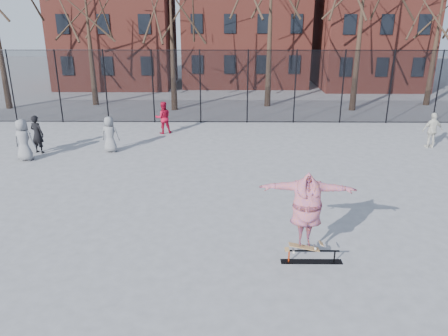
{
  "coord_description": "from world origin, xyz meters",
  "views": [
    {
      "loc": [
        0.13,
        -10.97,
        5.98
      ],
      "look_at": [
        0.01,
        1.5,
        1.45
      ],
      "focal_mm": 35.0,
      "sensor_mm": 36.0,
      "label": 1
    }
  ],
  "objects_px": {
    "bystander_black": "(37,134)",
    "bystander_red": "(163,118)",
    "skate_rail": "(312,257)",
    "bystander_grey": "(24,140)",
    "skateboard": "(304,248)",
    "skater": "(306,212)",
    "bystander_extra": "(110,134)",
    "bystander_white": "(432,130)"
  },
  "relations": [
    {
      "from": "bystander_black",
      "to": "bystander_extra",
      "type": "xyz_separation_m",
      "value": [
        3.15,
        0.15,
        -0.04
      ]
    },
    {
      "from": "skateboard",
      "to": "skater",
      "type": "distance_m",
      "value": 0.99
    },
    {
      "from": "skateboard",
      "to": "bystander_red",
      "type": "bearing_deg",
      "value": 113.2
    },
    {
      "from": "bystander_grey",
      "to": "bystander_red",
      "type": "xyz_separation_m",
      "value": [
        5.2,
        4.34,
        -0.07
      ]
    },
    {
      "from": "skate_rail",
      "to": "bystander_red",
      "type": "height_order",
      "value": "bystander_red"
    },
    {
      "from": "skater",
      "to": "bystander_black",
      "type": "bearing_deg",
      "value": 142.8
    },
    {
      "from": "bystander_grey",
      "to": "skater",
      "type": "bearing_deg",
      "value": 149.84
    },
    {
      "from": "skate_rail",
      "to": "skateboard",
      "type": "relative_size",
      "value": 1.84
    },
    {
      "from": "skateboard",
      "to": "bystander_black",
      "type": "distance_m",
      "value": 13.57
    },
    {
      "from": "bystander_black",
      "to": "bystander_red",
      "type": "bearing_deg",
      "value": -128.5
    },
    {
      "from": "skate_rail",
      "to": "bystander_white",
      "type": "height_order",
      "value": "bystander_white"
    },
    {
      "from": "bystander_white",
      "to": "bystander_extra",
      "type": "xyz_separation_m",
      "value": [
        -14.53,
        -0.78,
        -0.01
      ]
    },
    {
      "from": "skateboard",
      "to": "bystander_extra",
      "type": "height_order",
      "value": "bystander_extra"
    },
    {
      "from": "bystander_grey",
      "to": "bystander_extra",
      "type": "xyz_separation_m",
      "value": [
        3.28,
        1.19,
        -0.08
      ]
    },
    {
      "from": "bystander_grey",
      "to": "bystander_extra",
      "type": "relative_size",
      "value": 1.1
    },
    {
      "from": "skater",
      "to": "bystander_red",
      "type": "height_order",
      "value": "skater"
    },
    {
      "from": "bystander_grey",
      "to": "bystander_white",
      "type": "height_order",
      "value": "bystander_grey"
    },
    {
      "from": "skater",
      "to": "bystander_black",
      "type": "relative_size",
      "value": 1.37
    },
    {
      "from": "bystander_red",
      "to": "bystander_extra",
      "type": "bearing_deg",
      "value": 41.66
    },
    {
      "from": "skateboard",
      "to": "bystander_black",
      "type": "height_order",
      "value": "bystander_black"
    },
    {
      "from": "bystander_red",
      "to": "skateboard",
      "type": "bearing_deg",
      "value": 96.24
    },
    {
      "from": "skater",
      "to": "bystander_extra",
      "type": "distance_m",
      "value": 11.49
    },
    {
      "from": "skate_rail",
      "to": "bystander_grey",
      "type": "xyz_separation_m",
      "value": [
        -10.61,
        7.8,
        0.75
      ]
    },
    {
      "from": "bystander_grey",
      "to": "bystander_extra",
      "type": "height_order",
      "value": "bystander_grey"
    },
    {
      "from": "bystander_extra",
      "to": "bystander_grey",
      "type": "bearing_deg",
      "value": 27.43
    },
    {
      "from": "bystander_black",
      "to": "bystander_white",
      "type": "bearing_deg",
      "value": -158.5
    },
    {
      "from": "skate_rail",
      "to": "bystander_red",
      "type": "distance_m",
      "value": 13.31
    },
    {
      "from": "skateboard",
      "to": "skater",
      "type": "xyz_separation_m",
      "value": [
        0.0,
        0.0,
        0.99
      ]
    },
    {
      "from": "bystander_black",
      "to": "bystander_red",
      "type": "height_order",
      "value": "bystander_black"
    },
    {
      "from": "skateboard",
      "to": "bystander_black",
      "type": "relative_size",
      "value": 0.5
    },
    {
      "from": "bystander_grey",
      "to": "bystander_red",
      "type": "distance_m",
      "value": 6.78
    },
    {
      "from": "skater",
      "to": "bystander_extra",
      "type": "relative_size",
      "value": 1.44
    },
    {
      "from": "bystander_grey",
      "to": "bystander_extra",
      "type": "bearing_deg",
      "value": -153.3
    },
    {
      "from": "skate_rail",
      "to": "bystander_extra",
      "type": "height_order",
      "value": "bystander_extra"
    },
    {
      "from": "skater",
      "to": "bystander_black",
      "type": "height_order",
      "value": "skater"
    },
    {
      "from": "bystander_grey",
      "to": "bystander_black",
      "type": "height_order",
      "value": "bystander_grey"
    },
    {
      "from": "skate_rail",
      "to": "bystander_black",
      "type": "relative_size",
      "value": 0.91
    },
    {
      "from": "bystander_grey",
      "to": "bystander_red",
      "type": "height_order",
      "value": "bystander_grey"
    },
    {
      "from": "bystander_red",
      "to": "bystander_white",
      "type": "xyz_separation_m",
      "value": [
        12.61,
        -2.36,
        -0.01
      ]
    },
    {
      "from": "skater",
      "to": "bystander_grey",
      "type": "bearing_deg",
      "value": 146.66
    },
    {
      "from": "skateboard",
      "to": "bystander_white",
      "type": "height_order",
      "value": "bystander_white"
    },
    {
      "from": "bystander_grey",
      "to": "bystander_white",
      "type": "distance_m",
      "value": 17.92
    }
  ]
}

